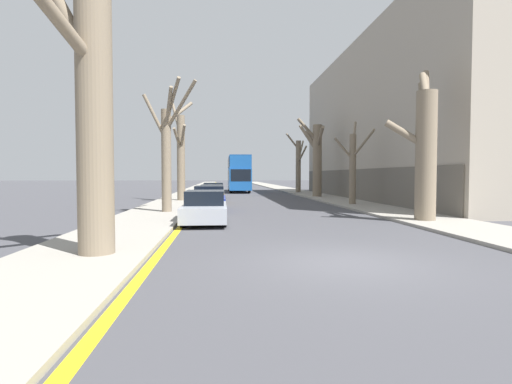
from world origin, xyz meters
The scene contains 17 objects.
ground_plane centered at (0.00, 0.00, 0.00)m, with size 300.00×300.00×0.00m, color #424247.
sidewalk_left centered at (-6.26, 50.00, 0.06)m, with size 3.27×120.00×0.12m, color gray.
sidewalk_right centered at (6.26, 50.00, 0.06)m, with size 3.27×120.00×0.12m, color gray.
building_facade_right centered at (12.89, 23.45, 6.43)m, with size 10.08×31.75×12.89m.
kerb_line_stripe centered at (-4.45, 50.00, 0.00)m, with size 0.24×120.00×0.01m, color yellow.
street_tree_left_0 centered at (-5.85, 0.98, 3.79)m, with size 3.59×2.20×8.76m.
street_tree_left_1 centered at (-5.62, 12.17, 3.34)m, with size 2.88×3.65×6.74m.
street_tree_left_2 centered at (-5.92, 21.87, 3.55)m, with size 1.45×2.84×7.86m.
street_tree_right_0 centered at (5.80, 7.45, 3.23)m, with size 2.75×2.50×6.90m.
street_tree_right_1 centered at (5.85, 16.92, 2.62)m, with size 2.13×2.76×5.68m.
street_tree_right_2 centered at (5.69, 26.54, 3.72)m, with size 2.33×4.84×7.14m.
street_tree_right_3 centered at (5.81, 35.53, 3.24)m, with size 2.44×4.28×6.77m.
double_decker_bus centered at (-0.75, 39.71, 2.42)m, with size 2.48×10.86×4.28m.
parked_car_0 centered at (-3.54, 8.01, 0.65)m, with size 1.80×4.37×1.37m.
parked_car_1 centered at (-3.54, 14.21, 0.66)m, with size 1.85×4.06×1.41m.
parked_car_2 centered at (-3.54, 20.30, 0.63)m, with size 1.75×3.92×1.34m.
parked_car_3 centered at (-3.54, 26.28, 0.65)m, with size 1.87×4.58×1.36m.
Camera 1 is at (-2.84, -8.90, 2.02)m, focal length 28.00 mm.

